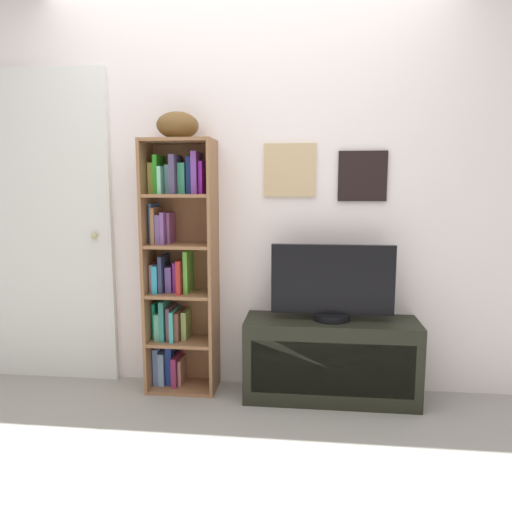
# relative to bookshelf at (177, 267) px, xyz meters

# --- Properties ---
(ground) EXTENTS (5.20, 5.20, 0.04)m
(ground) POSITION_rel_bookshelf_xyz_m (0.43, -1.00, -0.82)
(ground) COLOR gray
(back_wall) EXTENTS (4.80, 0.08, 2.55)m
(back_wall) POSITION_rel_bookshelf_xyz_m (0.43, 0.13, 0.48)
(back_wall) COLOR white
(back_wall) RESTS_ON ground
(bookshelf) EXTENTS (0.44, 0.27, 1.59)m
(bookshelf) POSITION_rel_bookshelf_xyz_m (0.00, 0.00, 0.00)
(bookshelf) COLOR #8D6240
(bookshelf) RESTS_ON ground
(football) EXTENTS (0.30, 0.24, 0.16)m
(football) POSITION_rel_bookshelf_xyz_m (0.03, -0.03, 0.87)
(football) COLOR brown
(football) RESTS_ON bookshelf
(tv_stand) EXTENTS (1.05, 0.34, 0.50)m
(tv_stand) POSITION_rel_bookshelf_xyz_m (0.98, -0.07, -0.55)
(tv_stand) COLOR black
(tv_stand) RESTS_ON ground
(television) EXTENTS (0.73, 0.22, 0.46)m
(television) POSITION_rel_bookshelf_xyz_m (0.98, -0.07, -0.07)
(television) COLOR black
(television) RESTS_ON tv_stand
(door) EXTENTS (0.88, 0.09, 2.05)m
(door) POSITION_rel_bookshelf_xyz_m (-0.89, 0.08, 0.23)
(door) COLOR silver
(door) RESTS_ON ground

